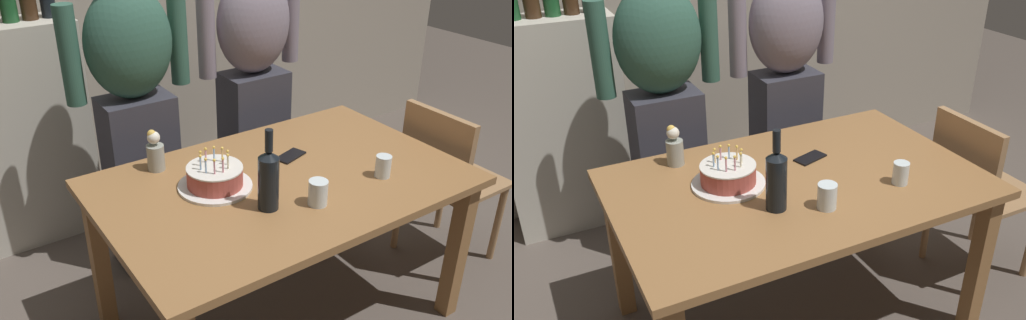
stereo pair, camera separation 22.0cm
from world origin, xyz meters
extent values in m
plane|color=#564C44|center=(0.00, 0.00, 0.00)|extent=(10.00, 10.00, 0.00)
cube|color=olive|center=(0.00, 0.00, 0.72)|extent=(1.50, 0.96, 0.03)
cube|color=olive|center=(0.68, -0.41, 0.35)|extent=(0.07, 0.07, 0.70)
cube|color=olive|center=(-0.68, 0.41, 0.35)|extent=(0.07, 0.07, 0.70)
cube|color=olive|center=(0.68, 0.41, 0.35)|extent=(0.07, 0.07, 0.70)
cylinder|color=white|center=(-0.27, 0.09, 0.75)|extent=(0.30, 0.30, 0.01)
cylinder|color=#B24C42|center=(-0.27, 0.09, 0.79)|extent=(0.22, 0.22, 0.07)
cylinder|color=silver|center=(-0.27, 0.09, 0.83)|extent=(0.23, 0.23, 0.01)
cylinder|color=beige|center=(-0.23, 0.05, 0.86)|extent=(0.01, 0.01, 0.05)
sphere|color=#F9C64C|center=(-0.23, 0.05, 0.89)|extent=(0.01, 0.01, 0.01)
cylinder|color=beige|center=(-0.21, 0.08, 0.86)|extent=(0.01, 0.01, 0.05)
sphere|color=#F9C64C|center=(-0.21, 0.08, 0.89)|extent=(0.01, 0.01, 0.01)
cylinder|color=#EAB266|center=(-0.22, 0.11, 0.86)|extent=(0.01, 0.01, 0.05)
sphere|color=#F9C64C|center=(-0.22, 0.11, 0.89)|extent=(0.01, 0.01, 0.01)
cylinder|color=#93B7DB|center=(-0.24, 0.14, 0.86)|extent=(0.01, 0.01, 0.05)
sphere|color=#F9C64C|center=(-0.24, 0.14, 0.89)|extent=(0.01, 0.01, 0.01)
cylinder|color=pink|center=(-0.27, 0.15, 0.86)|extent=(0.01, 0.01, 0.05)
sphere|color=#F9C64C|center=(-0.27, 0.15, 0.89)|extent=(0.01, 0.01, 0.01)
cylinder|color=#EAB266|center=(-0.30, 0.13, 0.86)|extent=(0.01, 0.01, 0.05)
sphere|color=#F9C64C|center=(-0.30, 0.13, 0.89)|extent=(0.01, 0.01, 0.01)
cylinder|color=#93B7DB|center=(-0.32, 0.10, 0.86)|extent=(0.01, 0.01, 0.05)
sphere|color=#F9C64C|center=(-0.32, 0.10, 0.89)|extent=(0.01, 0.01, 0.01)
cylinder|color=#93B7DB|center=(-0.32, 0.07, 0.86)|extent=(0.01, 0.01, 0.05)
sphere|color=#F9C64C|center=(-0.32, 0.07, 0.89)|extent=(0.01, 0.01, 0.01)
cylinder|color=pink|center=(-0.29, 0.04, 0.86)|extent=(0.01, 0.01, 0.05)
sphere|color=#F9C64C|center=(-0.29, 0.04, 0.89)|extent=(0.01, 0.01, 0.01)
cylinder|color=pink|center=(-0.26, 0.03, 0.86)|extent=(0.01, 0.01, 0.05)
sphere|color=#F9C64C|center=(-0.26, 0.03, 0.89)|extent=(0.01, 0.01, 0.01)
cylinder|color=silver|center=(-0.01, -0.23, 0.79)|extent=(0.07, 0.07, 0.10)
cylinder|color=silver|center=(0.36, -0.21, 0.79)|extent=(0.06, 0.06, 0.09)
cylinder|color=black|center=(-0.18, -0.15, 0.84)|extent=(0.08, 0.08, 0.21)
cone|color=black|center=(-0.18, -0.15, 0.96)|extent=(0.08, 0.08, 0.03)
cylinder|color=black|center=(-0.18, -0.15, 1.02)|extent=(0.03, 0.03, 0.08)
cube|color=black|center=(0.15, 0.14, 0.74)|extent=(0.16, 0.11, 0.01)
cylinder|color=#999E93|center=(-0.40, 0.36, 0.80)|extent=(0.07, 0.07, 0.11)
sphere|color=silver|center=(-0.40, 0.36, 0.89)|extent=(0.05, 0.05, 0.05)
sphere|color=gold|center=(-0.40, 0.37, 0.90)|extent=(0.04, 0.04, 0.04)
cube|color=#33333D|center=(-0.31, 0.76, 0.46)|extent=(0.34, 0.23, 0.92)
ellipsoid|color=#2D5647|center=(-0.31, 0.76, 1.18)|extent=(0.41, 0.27, 0.52)
cylinder|color=#2D5647|center=(-0.05, 0.79, 1.15)|extent=(0.09, 0.09, 0.44)
cylinder|color=#2D5647|center=(-0.57, 0.79, 1.15)|extent=(0.09, 0.09, 0.44)
cube|color=#33333D|center=(0.36, 0.76, 0.46)|extent=(0.34, 0.23, 0.92)
ellipsoid|color=slate|center=(0.36, 0.76, 1.18)|extent=(0.41, 0.27, 0.52)
cylinder|color=slate|center=(0.62, 0.79, 1.15)|extent=(0.09, 0.09, 0.44)
cylinder|color=slate|center=(0.10, 0.79, 1.15)|extent=(0.09, 0.09, 0.44)
cube|color=#A37A51|center=(1.03, -0.09, 0.46)|extent=(0.42, 0.42, 0.02)
cube|color=#A37A51|center=(0.84, -0.09, 0.67)|extent=(0.04, 0.40, 0.40)
cylinder|color=#A37A51|center=(1.21, -0.27, 0.23)|extent=(0.04, 0.04, 0.45)
cylinder|color=#A37A51|center=(1.21, 0.09, 0.23)|extent=(0.04, 0.04, 0.45)
cylinder|color=#A37A51|center=(0.85, -0.27, 0.23)|extent=(0.04, 0.04, 0.45)
cylinder|color=#A37A51|center=(0.85, 0.09, 0.23)|extent=(0.04, 0.04, 0.45)
cube|color=beige|center=(-0.73, 1.33, 0.61)|extent=(0.66, 0.30, 1.21)
camera|label=1|loc=(-1.19, -1.60, 1.85)|focal=38.93mm
camera|label=2|loc=(-1.00, -1.71, 1.85)|focal=38.93mm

